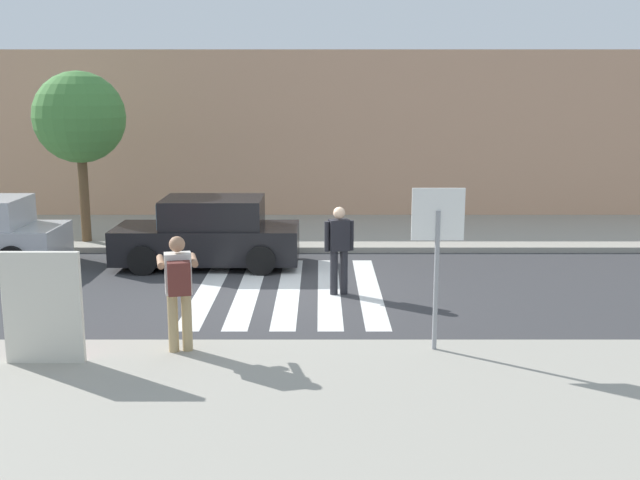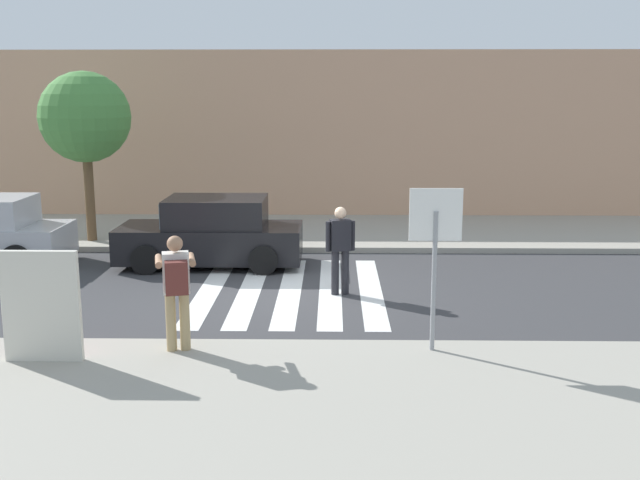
{
  "view_description": "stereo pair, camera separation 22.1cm",
  "coord_description": "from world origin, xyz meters",
  "views": [
    {
      "loc": [
        0.62,
        -14.2,
        3.95
      ],
      "look_at": [
        0.6,
        -0.2,
        1.1
      ],
      "focal_mm": 42.0,
      "sensor_mm": 36.0,
      "label": 1
    },
    {
      "loc": [
        0.84,
        -14.2,
        3.95
      ],
      "look_at": [
        0.6,
        -0.2,
        1.1
      ],
      "focal_mm": 42.0,
      "sensor_mm": 36.0,
      "label": 2
    }
  ],
  "objects": [
    {
      "name": "ground_plane",
      "position": [
        0.0,
        0.0,
        0.0
      ],
      "size": [
        120.0,
        120.0,
        0.0
      ],
      "primitive_type": "plane",
      "color": "#38383A"
    },
    {
      "name": "sidewalk_near",
      "position": [
        0.0,
        -6.2,
        0.07
      ],
      "size": [
        60.0,
        6.0,
        0.14
      ],
      "primitive_type": "cube",
      "color": "#9E998C",
      "rests_on": "ground"
    },
    {
      "name": "sidewalk_far",
      "position": [
        0.0,
        6.0,
        0.07
      ],
      "size": [
        60.0,
        4.8,
        0.14
      ],
      "primitive_type": "cube",
      "color": "#9E998C",
      "rests_on": "ground"
    },
    {
      "name": "building_facade_far",
      "position": [
        0.0,
        10.4,
        2.53
      ],
      "size": [
        56.0,
        4.0,
        5.06
      ],
      "primitive_type": "cube",
      "color": "tan",
      "rests_on": "ground"
    },
    {
      "name": "crosswalk_stripe_0",
      "position": [
        -1.6,
        0.2,
        0.0
      ],
      "size": [
        0.44,
        5.2,
        0.01
      ],
      "primitive_type": "cube",
      "color": "silver",
      "rests_on": "ground"
    },
    {
      "name": "crosswalk_stripe_1",
      "position": [
        -0.8,
        0.2,
        0.0
      ],
      "size": [
        0.44,
        5.2,
        0.01
      ],
      "primitive_type": "cube",
      "color": "silver",
      "rests_on": "ground"
    },
    {
      "name": "crosswalk_stripe_2",
      "position": [
        0.0,
        0.2,
        0.0
      ],
      "size": [
        0.44,
        5.2,
        0.01
      ],
      "primitive_type": "cube",
      "color": "silver",
      "rests_on": "ground"
    },
    {
      "name": "crosswalk_stripe_3",
      "position": [
        0.8,
        0.2,
        0.0
      ],
      "size": [
        0.44,
        5.2,
        0.01
      ],
      "primitive_type": "cube",
      "color": "silver",
      "rests_on": "ground"
    },
    {
      "name": "crosswalk_stripe_4",
      "position": [
        1.6,
        0.2,
        0.0
      ],
      "size": [
        0.44,
        5.2,
        0.01
      ],
      "primitive_type": "cube",
      "color": "silver",
      "rests_on": "ground"
    },
    {
      "name": "stop_sign",
      "position": [
        2.32,
        -3.6,
        1.89
      ],
      "size": [
        0.76,
        0.08,
        2.41
      ],
      "color": "gray",
      "rests_on": "sidewalk_near"
    },
    {
      "name": "photographer_with_backpack",
      "position": [
        -1.43,
        -3.72,
        1.17
      ],
      "size": [
        0.7,
        0.92,
        1.72
      ],
      "color": "tan",
      "rests_on": "sidewalk_near"
    },
    {
      "name": "pedestrian_crossing",
      "position": [
        0.99,
        -0.1,
        0.97
      ],
      "size": [
        0.57,
        0.32,
        1.72
      ],
      "color": "#232328",
      "rests_on": "ground"
    },
    {
      "name": "parked_car_black",
      "position": [
        -1.88,
        2.3,
        0.73
      ],
      "size": [
        4.1,
        1.92,
        1.55
      ],
      "color": "black",
      "rests_on": "ground"
    },
    {
      "name": "street_tree_west",
      "position": [
        -5.3,
        4.41,
        3.23
      ],
      "size": [
        2.25,
        2.25,
        4.23
      ],
      "color": "brown",
      "rests_on": "sidewalk_far"
    },
    {
      "name": "advertising_board",
      "position": [
        -3.25,
        -4.15,
        0.94
      ],
      "size": [
        1.1,
        0.11,
        1.6
      ],
      "color": "beige",
      "rests_on": "sidewalk_near"
    }
  ]
}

